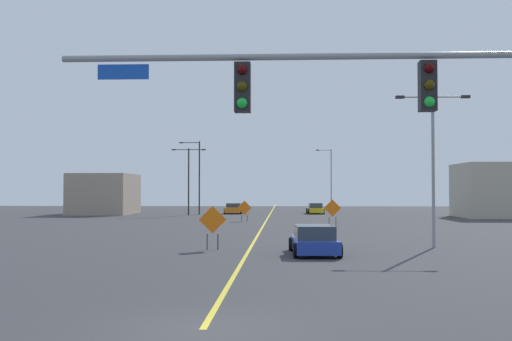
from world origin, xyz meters
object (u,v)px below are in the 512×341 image
(construction_sign_left_shoulder, at_px, (213,222))
(construction_sign_right_lane, at_px, (332,209))
(street_lamp_near_right, at_px, (189,175))
(traffic_signal_assembly, at_px, (421,107))
(car_yellow_mid, at_px, (315,209))
(car_orange_distant, at_px, (234,209))
(construction_sign_median_far, at_px, (244,209))
(street_lamp_mid_right, at_px, (198,174))
(street_lamp_far_right, at_px, (330,176))
(street_lamp_mid_left, at_px, (433,156))
(car_blue_near, at_px, (314,241))

(construction_sign_left_shoulder, relative_size, construction_sign_right_lane, 0.99)
(street_lamp_near_right, bearing_deg, traffic_signal_assembly, -76.66)
(construction_sign_left_shoulder, relative_size, car_yellow_mid, 0.47)
(car_orange_distant, bearing_deg, construction_sign_median_far, -82.41)
(construction_sign_right_lane, bearing_deg, street_lamp_mid_right, 120.99)
(street_lamp_far_right, relative_size, car_yellow_mid, 1.91)
(street_lamp_mid_left, relative_size, car_blue_near, 1.71)
(street_lamp_far_right, height_order, street_lamp_mid_left, street_lamp_far_right)
(traffic_signal_assembly, xyz_separation_m, street_lamp_mid_right, (-13.05, 60.17, 0.16))
(street_lamp_far_right, bearing_deg, traffic_signal_assembly, -92.77)
(construction_sign_median_far, height_order, car_orange_distant, construction_sign_median_far)
(street_lamp_far_right, bearing_deg, construction_sign_left_shoulder, -99.69)
(construction_sign_median_far, bearing_deg, street_lamp_far_right, 71.97)
(street_lamp_mid_left, xyz_separation_m, car_yellow_mid, (-3.78, 44.58, -4.07))
(street_lamp_near_right, bearing_deg, construction_sign_median_far, -62.02)
(street_lamp_near_right, height_order, construction_sign_right_lane, street_lamp_near_right)
(car_orange_distant, height_order, car_yellow_mid, car_yellow_mid)
(traffic_signal_assembly, distance_m, car_blue_near, 15.98)
(street_lamp_mid_right, bearing_deg, traffic_signal_assembly, -77.77)
(traffic_signal_assembly, xyz_separation_m, construction_sign_median_far, (-6.53, 44.72, -3.46))
(street_lamp_near_right, bearing_deg, car_yellow_mid, 18.49)
(street_lamp_far_right, bearing_deg, car_orange_distant, -134.75)
(street_lamp_near_right, xyz_separation_m, street_lamp_mid_left, (18.60, -39.63, 0.03))
(street_lamp_mid_left, xyz_separation_m, construction_sign_left_shoulder, (-11.07, -1.57, -3.30))
(street_lamp_mid_left, height_order, construction_sign_median_far, street_lamp_mid_left)
(street_lamp_mid_right, bearing_deg, construction_sign_left_shoulder, -81.11)
(traffic_signal_assembly, distance_m, construction_sign_median_far, 45.33)
(street_lamp_mid_left, xyz_separation_m, street_lamp_mid_right, (-17.76, 41.23, 0.14))
(street_lamp_near_right, relative_size, street_lamp_mid_right, 0.89)
(street_lamp_far_right, relative_size, street_lamp_near_right, 1.13)
(street_lamp_mid_left, bearing_deg, construction_sign_left_shoulder, -171.92)
(street_lamp_far_right, distance_m, car_blue_near, 61.05)
(construction_sign_left_shoulder, bearing_deg, street_lamp_far_right, 80.31)
(traffic_signal_assembly, height_order, car_blue_near, traffic_signal_assembly)
(street_lamp_near_right, distance_m, street_lamp_mid_left, 43.78)
(street_lamp_near_right, xyz_separation_m, car_yellow_mid, (14.82, 4.96, -4.03))
(construction_sign_right_lane, bearing_deg, street_lamp_near_right, 124.34)
(street_lamp_near_right, height_order, construction_sign_median_far, street_lamp_near_right)
(street_lamp_mid_right, distance_m, construction_sign_left_shoulder, 43.45)
(street_lamp_far_right, distance_m, construction_sign_right_lane, 39.52)
(street_lamp_mid_right, bearing_deg, car_orange_distant, 37.64)
(street_lamp_near_right, bearing_deg, car_orange_distant, 44.01)
(traffic_signal_assembly, bearing_deg, construction_sign_median_far, 98.31)
(street_lamp_mid_left, bearing_deg, street_lamp_near_right, 115.15)
(street_lamp_near_right, xyz_separation_m, street_lamp_mid_right, (0.84, 1.60, 0.17))
(car_blue_near, bearing_deg, construction_sign_right_lane, 83.40)
(construction_sign_left_shoulder, bearing_deg, construction_sign_median_far, 90.38)
(traffic_signal_assembly, distance_m, construction_sign_right_lane, 36.96)
(traffic_signal_assembly, xyz_separation_m, street_lamp_near_right, (-13.89, 58.57, -0.02))
(traffic_signal_assembly, distance_m, street_lamp_mid_right, 61.57)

